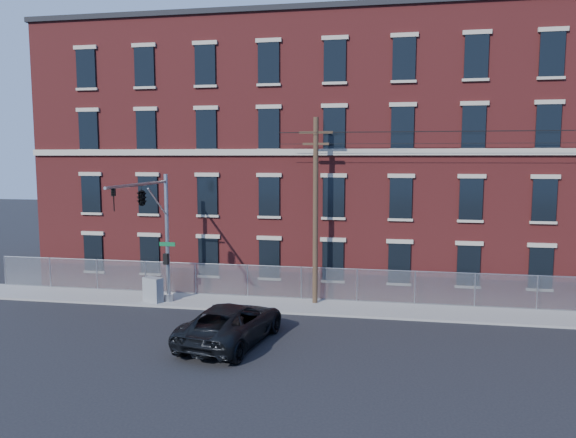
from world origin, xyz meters
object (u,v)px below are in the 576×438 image
Objects in this scene: pickup_truck at (232,323)px; utility_pole_near at (315,208)px; traffic_signal_mast at (148,210)px; utility_cabinet at (153,290)px.

utility_pole_near is at bearing -102.34° from pickup_truck.
pickup_truck is at bearing -32.21° from traffic_signal_mast.
traffic_signal_mast is at bearing -22.21° from pickup_truck.
traffic_signal_mast is 5.08m from utility_cabinet.
traffic_signal_mast reaches higher than utility_cabinet.
traffic_signal_mast is at bearing -47.32° from utility_cabinet.
utility_pole_near is 8.53m from pickup_truck.
traffic_signal_mast is 5.21× the size of utility_cabinet.
utility_cabinet is at bearing -170.94° from utility_pole_near.
utility_pole_near is 7.44× the size of utility_cabinet.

